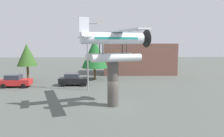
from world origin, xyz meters
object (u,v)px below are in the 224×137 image
object	(u,v)px
floatplane_monument	(114,43)
display_pedestal	(113,84)
storefront_building	(138,58)
tree_west	(27,55)
streetlight_primary	(89,52)
car_mid_black	(73,79)
car_near_red	(15,81)
tree_east	(95,53)

from	to	relation	value
floatplane_monument	display_pedestal	bearing A→B (deg)	-180.00
storefront_building	tree_west	size ratio (longest dim) A/B	2.30
tree_west	streetlight_primary	bearing A→B (deg)	-32.24
car_mid_black	storefront_building	distance (m)	16.59
display_pedestal	streetlight_primary	xyz separation A→B (m)	(-2.84, 6.99, 2.77)
storefront_building	streetlight_primary	bearing A→B (deg)	-120.29
display_pedestal	car_mid_black	xyz separation A→B (m)	(-5.39, 10.06, -1.35)
display_pedestal	storefront_building	size ratio (longest dim) A/B	0.32
car_near_red	car_mid_black	size ratio (longest dim) A/B	1.00
car_near_red	tree_east	distance (m)	12.78
display_pedestal	storefront_building	xyz separation A→B (m)	(5.93, 22.00, 0.79)
car_mid_black	streetlight_primary	world-z (taller)	streetlight_primary
streetlight_primary	tree_west	distance (m)	12.19
car_mid_black	tree_east	world-z (taller)	tree_east
floatplane_monument	car_near_red	xyz separation A→B (m)	(-13.47, 9.13, -5.24)
floatplane_monument	tree_east	bearing A→B (deg)	80.33
car_mid_black	storefront_building	xyz separation A→B (m)	(11.32, 11.94, 2.13)
car_mid_black	tree_west	world-z (taller)	tree_west
display_pedestal	car_mid_black	bearing A→B (deg)	118.18
display_pedestal	tree_east	size ratio (longest dim) A/B	0.65
tree_east	storefront_building	bearing A→B (deg)	39.72
car_mid_black	tree_east	bearing A→B (deg)	59.71
display_pedestal	tree_west	distance (m)	18.93
tree_east	floatplane_monument	bearing A→B (deg)	-79.95
floatplane_monument	tree_east	world-z (taller)	floatplane_monument
car_near_red	tree_west	bearing A→B (deg)	87.15
display_pedestal	car_near_red	size ratio (longest dim) A/B	1.06
car_mid_black	tree_east	size ratio (longest dim) A/B	0.61
car_near_red	car_mid_black	xyz separation A→B (m)	(7.96, 0.89, 0.00)
streetlight_primary	tree_west	size ratio (longest dim) A/B	1.44
streetlight_primary	car_near_red	bearing A→B (deg)	168.25
floatplane_monument	streetlight_primary	bearing A→B (deg)	93.39
streetlight_primary	storefront_building	distance (m)	17.50
car_near_red	tree_east	bearing A→B (deg)	28.19
streetlight_primary	tree_west	xyz separation A→B (m)	(-10.29, 6.49, -0.74)
display_pedestal	car_near_red	xyz separation A→B (m)	(-13.35, 9.17, -1.35)
display_pedestal	car_near_red	world-z (taller)	display_pedestal
storefront_building	car_near_red	bearing A→B (deg)	-146.37
tree_west	tree_east	xyz separation A→B (m)	(10.61, 1.50, 0.16)
display_pedestal	storefront_building	distance (m)	22.80
floatplane_monument	tree_west	world-z (taller)	floatplane_monument
car_mid_black	tree_west	size ratio (longest dim) A/B	0.70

